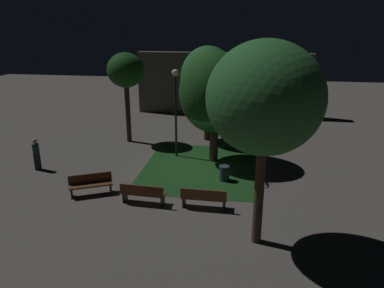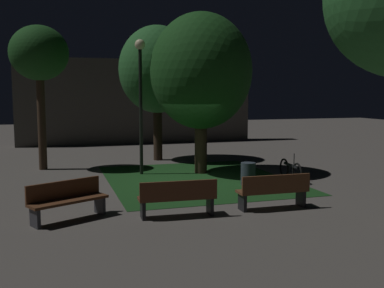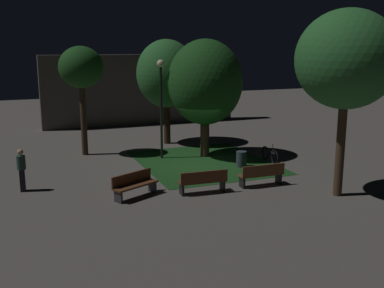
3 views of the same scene
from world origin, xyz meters
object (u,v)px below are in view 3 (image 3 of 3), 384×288
object	(u,v)px
bicycle	(270,155)
pedestrian	(22,169)
bench_front_left	(134,184)
bench_corner	(203,181)
lamp_post_plaza_west	(161,92)
bench_lawn_edge	(262,174)
tree_back_right	(205,83)
tree_tall_center	(347,60)
tree_back_left	(166,74)
trash_bin	(241,159)
tree_left_canopy	(81,69)

from	to	relation	value
bicycle	pedestrian	xyz separation A→B (m)	(-10.87, -0.39, 0.51)
bench_front_left	bench_corner	bearing A→B (deg)	-12.81
bench_corner	lamp_post_plaza_west	world-z (taller)	lamp_post_plaza_west
bench_lawn_edge	pedestrian	size ratio (longest dim) A/B	1.12
bench_front_left	tree_back_right	xyz separation A→B (m)	(4.77, 4.75, 3.12)
bench_corner	bench_front_left	xyz separation A→B (m)	(-2.45, 0.56, 0.00)
lamp_post_plaza_west	tree_back_right	bearing A→B (deg)	-10.89
tree_back_right	tree_tall_center	xyz separation A→B (m)	(2.16, -7.28, 1.25)
bench_lawn_edge	lamp_post_plaza_west	xyz separation A→B (m)	(-2.21, 5.70, 2.70)
bench_lawn_edge	pedestrian	world-z (taller)	pedestrian
tree_back_left	bicycle	size ratio (longest dim) A/B	3.46
lamp_post_plaza_west	bicycle	bearing A→B (deg)	-30.06
tree_back_left	lamp_post_plaza_west	bearing A→B (deg)	-112.77
trash_bin	tree_back_left	bearing A→B (deg)	103.93
bench_front_left	trash_bin	bearing A→B (deg)	22.54
bench_corner	tree_back_right	xyz separation A→B (m)	(2.33, 5.30, 3.12)
bench_front_left	tree_back_right	world-z (taller)	tree_back_right
tree_back_right	tree_left_canopy	bearing A→B (deg)	155.31
bench_front_left	tree_back_right	bearing A→B (deg)	44.85
pedestrian	trash_bin	bearing A→B (deg)	0.65
lamp_post_plaza_west	bicycle	distance (m)	5.88
tree_tall_center	pedestrian	world-z (taller)	tree_tall_center
tree_left_canopy	pedestrian	distance (m)	6.81
tree_back_right	tree_left_canopy	world-z (taller)	tree_back_right
bench_front_left	bicycle	xyz separation A→B (m)	(7.15, 2.57, -0.14)
bench_corner	tree_back_right	bearing A→B (deg)	66.31
tree_left_canopy	bench_lawn_edge	bearing A→B (deg)	-54.51
tree_back_left	lamp_post_plaza_west	distance (m)	3.48
bicycle	tree_left_canopy	bearing A→B (deg)	149.08
bench_lawn_edge	bench_front_left	world-z (taller)	same
bicycle	pedestrian	world-z (taller)	pedestrian
bench_corner	bench_front_left	distance (m)	2.51
bench_lawn_edge	lamp_post_plaza_west	bearing A→B (deg)	111.22
tree_tall_center	lamp_post_plaza_west	xyz separation A→B (m)	(-4.23, 7.68, -1.67)
bench_corner	pedestrian	bearing A→B (deg)	156.07
tree_left_canopy	trash_bin	xyz separation A→B (m)	(6.16, -4.95, -3.88)
tree_back_right	tree_back_left	bearing A→B (deg)	102.00
bench_front_left	trash_bin	world-z (taller)	bench_front_left
bench_corner	tree_back_left	distance (m)	9.59
bench_corner	trash_bin	world-z (taller)	bench_corner
bench_front_left	tree_back_left	xyz separation A→B (m)	(4.02, 8.30, 3.34)
bench_lawn_edge	bench_front_left	distance (m)	4.94
tree_left_canopy	bicycle	distance (m)	9.89
tree_tall_center	tree_left_canopy	distance (m)	12.38
tree_back_right	pedestrian	world-z (taller)	tree_back_right
tree_back_right	pedestrian	distance (m)	9.29
bench_front_left	bicycle	distance (m)	7.60
tree_back_left	tree_tall_center	size ratio (longest dim) A/B	0.86
tree_left_canopy	trash_bin	distance (m)	8.80
bench_lawn_edge	bench_front_left	size ratio (longest dim) A/B	0.99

